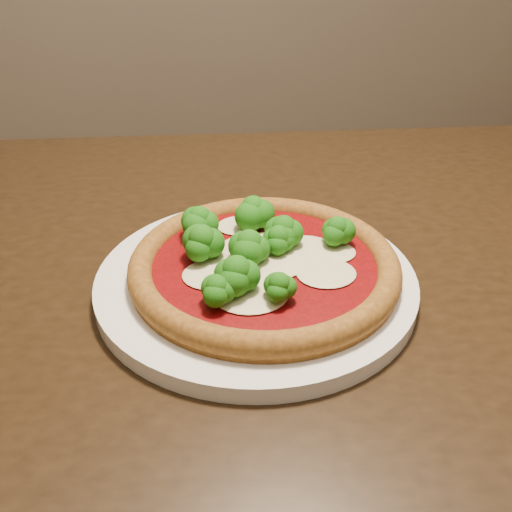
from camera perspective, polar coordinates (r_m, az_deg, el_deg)
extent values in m
cube|color=black|center=(0.69, 5.24, -1.05)|extent=(1.29, 0.98, 0.04)
cylinder|color=black|center=(1.28, -23.91, -7.21)|extent=(0.06, 0.06, 0.71)
cylinder|color=silver|center=(0.61, 0.00, -2.46)|extent=(0.34, 0.34, 0.02)
cylinder|color=brown|center=(0.60, 0.83, -1.34)|extent=(0.28, 0.28, 0.01)
torus|color=brown|center=(0.60, 0.84, -0.78)|extent=(0.29, 0.29, 0.03)
cylinder|color=#710507|center=(0.60, 0.84, -0.74)|extent=(0.24, 0.24, 0.00)
ellipsoid|color=beige|center=(0.62, 4.96, 0.68)|extent=(0.07, 0.06, 0.01)
ellipsoid|color=beige|center=(0.61, 0.61, 0.04)|extent=(0.11, 0.10, 0.01)
ellipsoid|color=beige|center=(0.55, -0.51, -3.83)|extent=(0.07, 0.07, 0.01)
ellipsoid|color=beige|center=(0.58, 7.04, -1.70)|extent=(0.06, 0.06, 0.00)
ellipsoid|color=beige|center=(0.66, -1.70, 3.07)|extent=(0.05, 0.05, 0.00)
ellipsoid|color=beige|center=(0.62, 7.74, 0.40)|extent=(0.05, 0.04, 0.00)
ellipsoid|color=beige|center=(0.58, -4.32, -1.80)|extent=(0.06, 0.06, 0.01)
ellipsoid|color=#248315|center=(0.58, -0.69, 1.12)|extent=(0.05, 0.05, 0.04)
ellipsoid|color=#248315|center=(0.54, -1.95, -1.65)|extent=(0.05, 0.05, 0.04)
ellipsoid|color=#248315|center=(0.60, 2.26, 1.81)|extent=(0.04, 0.04, 0.03)
ellipsoid|color=#248315|center=(0.63, -5.65, 3.64)|extent=(0.04, 0.04, 0.04)
ellipsoid|color=#248315|center=(0.53, 2.35, -2.91)|extent=(0.04, 0.04, 0.03)
ellipsoid|color=#248315|center=(0.65, -0.29, 4.61)|extent=(0.05, 0.05, 0.04)
ellipsoid|color=#248315|center=(0.61, 2.76, 2.66)|extent=(0.05, 0.05, 0.04)
ellipsoid|color=#248315|center=(0.62, 8.14, 2.69)|extent=(0.04, 0.04, 0.03)
ellipsoid|color=#248315|center=(0.53, -3.91, -3.24)|extent=(0.04, 0.04, 0.03)
ellipsoid|color=#248315|center=(0.59, -5.40, 1.55)|extent=(0.05, 0.05, 0.04)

